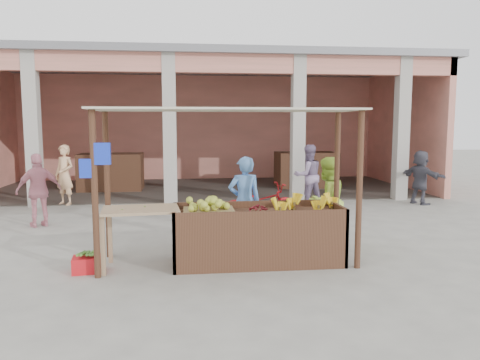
{
  "coord_description": "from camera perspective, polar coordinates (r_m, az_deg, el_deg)",
  "views": [
    {
      "loc": [
        -0.6,
        -7.03,
        2.15
      ],
      "look_at": [
        0.37,
        1.2,
        1.16
      ],
      "focal_mm": 35.0,
      "sensor_mm": 36.0,
      "label": 1
    }
  ],
  "objects": [
    {
      "name": "stall_awning",
      "position": [
        7.12,
        -1.99,
        5.41
      ],
      "size": [
        4.09,
        1.35,
        2.39
      ],
      "color": "#4F2F1F",
      "rests_on": "ground"
    },
    {
      "name": "shopper_e",
      "position": [
        13.29,
        -20.61,
        0.72
      ],
      "size": [
        0.78,
        0.74,
        1.68
      ],
      "primitive_type": "imported",
      "rotation": [
        0.0,
        0.0,
        -0.58
      ],
      "color": "#F3BA87",
      "rests_on": "ground"
    },
    {
      "name": "papaya_pile",
      "position": [
        7.1,
        -12.03,
        -2.58
      ],
      "size": [
        0.72,
        0.41,
        0.21
      ],
      "primitive_type": null,
      "color": "#41802A",
      "rests_on": "side_table"
    },
    {
      "name": "melon_tray",
      "position": [
        7.12,
        -3.82,
        -3.36
      ],
      "size": [
        0.77,
        0.67,
        0.2
      ],
      "color": "olive",
      "rests_on": "fruit_stall"
    },
    {
      "name": "shopper_d",
      "position": [
        13.47,
        21.14,
        0.48
      ],
      "size": [
        1.08,
        1.53,
        1.54
      ],
      "primitive_type": "imported",
      "rotation": [
        0.0,
        0.0,
        1.96
      ],
      "color": "#474651",
      "rests_on": "ground"
    },
    {
      "name": "produce_sacks",
      "position": [
        13.02,
        9.6,
        -1.35
      ],
      "size": [
        0.84,
        0.52,
        0.64
      ],
      "color": "maroon",
      "rests_on": "ground"
    },
    {
      "name": "side_table",
      "position": [
        7.15,
        -11.98,
        -4.52
      ],
      "size": [
        1.19,
        0.85,
        0.91
      ],
      "rotation": [
        0.0,
        0.0,
        0.09
      ],
      "color": "#A28461",
      "rests_on": "ground"
    },
    {
      "name": "berry_heap",
      "position": [
        7.18,
        2.22,
        -3.5
      ],
      "size": [
        0.41,
        0.34,
        0.13
      ],
      "primitive_type": "ellipsoid",
      "color": "maroon",
      "rests_on": "fruit_stall"
    },
    {
      "name": "vendor_blue",
      "position": [
        8.24,
        0.55,
        -2.26
      ],
      "size": [
        0.68,
        0.53,
        1.7
      ],
      "primitive_type": "imported",
      "rotation": [
        0.0,
        0.0,
        3.24
      ],
      "color": "#578ED8",
      "rests_on": "ground"
    },
    {
      "name": "red_crate",
      "position": [
        7.29,
        -17.98,
        -9.75
      ],
      "size": [
        0.48,
        0.37,
        0.23
      ],
      "primitive_type": "cube",
      "rotation": [
        0.0,
        0.0,
        0.11
      ],
      "color": "red",
      "rests_on": "ground"
    },
    {
      "name": "fruit_stall",
      "position": [
        7.33,
        2.15,
        -7.01
      ],
      "size": [
        2.6,
        0.95,
        0.8
      ],
      "primitive_type": "cube",
      "color": "#4F2F1F",
      "rests_on": "ground"
    },
    {
      "name": "motorcycle",
      "position": [
        9.98,
        2.43,
        -2.88
      ],
      "size": [
        0.96,
        1.88,
        0.94
      ],
      "primitive_type": "imported",
      "rotation": [
        0.0,
        0.0,
        1.77
      ],
      "color": "maroon",
      "rests_on": "ground"
    },
    {
      "name": "market_building",
      "position": [
        15.98,
        -4.41,
        8.78
      ],
      "size": [
        14.4,
        6.4,
        4.2
      ],
      "color": "#EF8F7D",
      "rests_on": "ground"
    },
    {
      "name": "shopper_f",
      "position": [
        12.35,
        8.3,
        0.88
      ],
      "size": [
        0.95,
        0.68,
        1.77
      ],
      "primitive_type": "imported",
      "rotation": [
        0.0,
        0.0,
        3.37
      ],
      "color": "gray",
      "rests_on": "ground"
    },
    {
      "name": "vendor_green",
      "position": [
        8.45,
        10.51,
        -2.28
      ],
      "size": [
        0.92,
        0.79,
        1.66
      ],
      "primitive_type": "imported",
      "rotation": [
        0.0,
        0.0,
        3.64
      ],
      "color": "#B2DA43",
      "rests_on": "ground"
    },
    {
      "name": "shopper_b",
      "position": [
        10.66,
        -23.32,
        -0.88
      ],
      "size": [
        1.1,
        0.94,
        1.65
      ],
      "primitive_type": "imported",
      "rotation": [
        0.0,
        0.0,
        3.68
      ],
      "color": "pink",
      "rests_on": "ground"
    },
    {
      "name": "ground",
      "position": [
        7.38,
        -1.77,
        -10.14
      ],
      "size": [
        60.0,
        60.0,
        0.0
      ],
      "primitive_type": "plane",
      "color": "gray",
      "rests_on": "ground"
    },
    {
      "name": "plantain_bundle",
      "position": [
        7.25,
        -18.03,
        -8.61
      ],
      "size": [
        0.33,
        0.23,
        0.07
      ],
      "primitive_type": null,
      "color": "#4C8731",
      "rests_on": "red_crate"
    },
    {
      "name": "banana_heap",
      "position": [
        7.37,
        7.81,
        -3.05
      ],
      "size": [
        1.06,
        0.58,
        0.19
      ],
      "primitive_type": null,
      "color": "yellow",
      "rests_on": "fruit_stall"
    }
  ]
}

